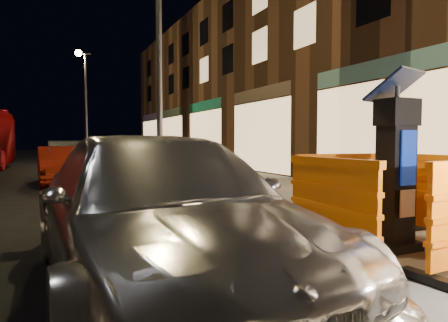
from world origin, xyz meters
name	(u,v)px	position (x,y,z in m)	size (l,w,h in m)	color
ground_plane	(201,245)	(0.00, 0.00, 0.00)	(120.00, 120.00, 0.00)	black
sidewalk	(367,222)	(3.00, 0.00, 0.07)	(6.00, 60.00, 0.15)	gray
kerb	(201,240)	(0.00, 0.00, 0.07)	(0.30, 60.00, 0.15)	slate
parking_kiosk	(396,166)	(1.83, -1.64, 1.14)	(0.63, 0.63, 1.99)	black
barrier_back	(340,193)	(1.83, -0.69, 0.70)	(1.42, 0.59, 1.11)	orange
barrier_kerbside	(331,209)	(0.88, -1.64, 0.70)	(1.42, 0.59, 1.11)	orange
car_silver	(159,288)	(-0.96, -1.31, 0.00)	(2.10, 5.17, 1.50)	silver
car_red	(61,184)	(-1.45, 9.13, 0.00)	(1.31, 3.76, 1.24)	maroon
street_lamp_mid	(159,57)	(0.25, 3.00, 3.15)	(0.12, 0.12, 6.00)	#3F3F44
street_lamp_far	(86,109)	(0.25, 18.00, 3.15)	(0.12, 0.12, 6.00)	#3F3F44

